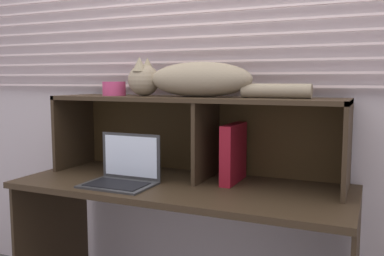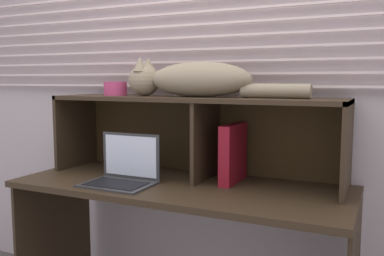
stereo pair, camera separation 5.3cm
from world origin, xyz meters
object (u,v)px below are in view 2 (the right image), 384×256
at_px(small_basket, 115,89).
at_px(laptop, 123,173).
at_px(binder_upright, 233,153).
at_px(book_stack, 129,166).
at_px(cat, 191,80).

bearing_deg(small_basket, laptop, -50.07).
bearing_deg(binder_upright, small_basket, 180.00).
bearing_deg(book_stack, binder_upright, 0.18).
relative_size(cat, book_stack, 4.04).
relative_size(binder_upright, small_basket, 2.29).
bearing_deg(book_stack, small_basket, 178.72).
relative_size(laptop, binder_upright, 1.14).
distance_m(binder_upright, small_basket, 0.76).
xyz_separation_m(laptop, binder_upright, (0.48, 0.26, 0.09)).
xyz_separation_m(cat, small_basket, (-0.47, 0.00, -0.05)).
xyz_separation_m(book_stack, small_basket, (-0.08, 0.00, 0.43)).
distance_m(cat, binder_upright, 0.43).
height_order(laptop, small_basket, small_basket).
relative_size(cat, binder_upright, 3.30).
bearing_deg(binder_upright, book_stack, -179.82).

